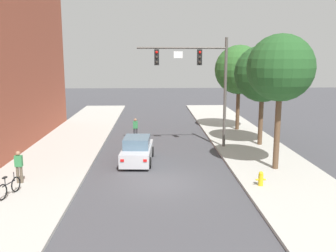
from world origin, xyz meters
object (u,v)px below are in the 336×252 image
car_lead_silver (137,151)px  street_tree_nearest (281,68)px  bicycle_leaning (9,187)px  pedestrian_sidewalk_left_walker (19,165)px  fire_hydrant (261,179)px  traffic_signal_mast (201,72)px  pedestrian_crossing_road (135,128)px  street_tree_third (239,70)px  street_tree_second (263,74)px

car_lead_silver → street_tree_nearest: size_ratio=0.58×
car_lead_silver → bicycle_leaning: 8.01m
pedestrian_sidewalk_left_walker → fire_hydrant: 11.93m
traffic_signal_mast → pedestrian_sidewalk_left_walker: bearing=-143.7°
pedestrian_sidewalk_left_walker → traffic_signal_mast: bearing=36.3°
pedestrian_sidewalk_left_walker → pedestrian_crossing_road: size_ratio=1.00×
street_tree_nearest → street_tree_third: bearing=87.7°
street_tree_third → pedestrian_sidewalk_left_walker: bearing=-136.0°
traffic_signal_mast → bicycle_leaning: (-9.78, -9.04, -4.78)m
car_lead_silver → street_tree_second: 10.42m
pedestrian_crossing_road → street_tree_second: 10.41m
car_lead_silver → bicycle_leaning: size_ratio=2.48×
pedestrian_crossing_road → fire_hydrant: bearing=-60.0°
traffic_signal_mast → street_tree_nearest: 6.49m
traffic_signal_mast → street_tree_second: size_ratio=1.06×
bicycle_leaning → fire_hydrant: 11.77m
street_tree_nearest → street_tree_third: street_tree_nearest is taller
pedestrian_sidewalk_left_walker → street_tree_nearest: size_ratio=0.22×
pedestrian_sidewalk_left_walker → street_tree_second: (14.32, 7.75, 4.13)m
street_tree_nearest → street_tree_third: 11.62m
street_tree_third → car_lead_silver: bearing=-131.3°
pedestrian_crossing_road → car_lead_silver: bearing=-86.4°
fire_hydrant → pedestrian_sidewalk_left_walker: bearing=175.8°
car_lead_silver → street_tree_nearest: (7.86, -2.13, 5.02)m
bicycle_leaning → fire_hydrant: bearing=4.3°
traffic_signal_mast → bicycle_leaning: bearing=-137.2°
pedestrian_sidewalk_left_walker → street_tree_nearest: 14.45m
traffic_signal_mast → street_tree_second: 4.43m
street_tree_second → street_tree_third: street_tree_third is taller
traffic_signal_mast → car_lead_silver: bearing=-142.6°
pedestrian_crossing_road → street_tree_third: bearing=18.5°
pedestrian_sidewalk_left_walker → bicycle_leaning: bearing=-85.3°
traffic_signal_mast → fire_hydrant: (1.97, -8.16, -4.81)m
traffic_signal_mast → street_tree_second: (4.40, 0.46, -0.13)m
street_tree_nearest → street_tree_third: size_ratio=1.03×
traffic_signal_mast → fire_hydrant: bearing=-76.5°
traffic_signal_mast → pedestrian_sidewalk_left_walker: 13.03m
pedestrian_crossing_road → street_tree_nearest: (8.27, -8.67, 4.83)m
pedestrian_sidewalk_left_walker → street_tree_third: 19.90m
car_lead_silver → street_tree_third: bearing=48.7°
street_tree_nearest → pedestrian_sidewalk_left_walker: bearing=-172.0°
fire_hydrant → street_tree_nearest: bearing=59.4°
pedestrian_sidewalk_left_walker → fire_hydrant: (11.89, -0.87, -0.56)m
traffic_signal_mast → street_tree_nearest: (3.61, -5.38, 0.42)m
traffic_signal_mast → car_lead_silver: traffic_signal_mast is taller
fire_hydrant → street_tree_second: size_ratio=0.10×
fire_hydrant → street_tree_second: bearing=74.2°
traffic_signal_mast → street_tree_nearest: traffic_signal_mast is taller
bicycle_leaning → street_tree_second: 17.69m
street_tree_third → bicycle_leaning: bearing=-132.2°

